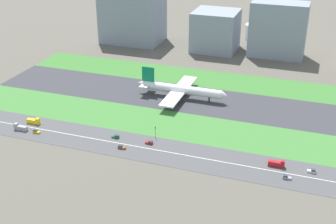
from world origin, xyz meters
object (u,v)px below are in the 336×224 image
at_px(truck_1, 20,128).
at_px(terminal_building, 133,14).
at_px(fuel_tank_west, 255,32).
at_px(car_1, 116,137).
at_px(car_2, 312,171).
at_px(car_5, 286,177).
at_px(car_3, 149,143).
at_px(car_0, 36,132).
at_px(traffic_light, 155,131).
at_px(truck_0, 34,121).
at_px(airliner, 180,89).
at_px(car_4, 121,147).
at_px(truck_2, 277,164).
at_px(office_tower, 278,30).
at_px(hangar_building, 216,31).

distance_m(truck_1, terminal_building, 193.74).
xyz_separation_m(truck_1, fuel_tank_west, (101.32, 237.00, 5.66)).
bearing_deg(car_1, car_2, 0.00).
distance_m(car_5, car_3, 77.98).
bearing_deg(car_0, traffic_light, -165.38).
xyz_separation_m(truck_0, traffic_light, (77.44, 7.99, 2.62)).
height_order(airliner, truck_0, airliner).
bearing_deg(traffic_light, fuel_tank_west, 84.43).
bearing_deg(car_1, car_4, -50.62).
bearing_deg(truck_2, terminal_building, 131.22).
bearing_deg(truck_1, car_3, -172.82).
relative_size(truck_1, traffic_light, 1.17).
bearing_deg(car_1, truck_1, -170.27).
distance_m(car_4, car_1, 12.94).
distance_m(car_0, terminal_building, 194.63).
height_order(truck_0, traffic_light, traffic_light).
xyz_separation_m(truck_1, office_tower, (126.73, 192.00, 21.90)).
distance_m(traffic_light, terminal_building, 196.51).
bearing_deg(car_0, hangar_building, -107.66).
bearing_deg(car_0, car_1, -168.08).
relative_size(truck_0, truck_1, 1.00).
height_order(car_1, fuel_tank_west, fuel_tank_west).
bearing_deg(truck_2, car_5, -59.03).
bearing_deg(traffic_light, terminal_building, 117.01).
relative_size(airliner, car_1, 14.77).
bearing_deg(car_4, truck_2, -173.23).
bearing_deg(car_0, truck_0, -49.85).
distance_m(truck_2, hangar_building, 198.92).
relative_size(truck_0, truck_2, 1.00).
distance_m(car_1, car_3, 21.07).
xyz_separation_m(car_2, hangar_building, (-96.45, 182.00, 16.84)).
distance_m(car_2, hangar_building, 206.67).
bearing_deg(car_0, car_5, -180.00).
relative_size(car_5, car_1, 1.00).
bearing_deg(car_2, truck_2, -180.00).
bearing_deg(traffic_light, car_5, -13.19).
relative_size(car_1, fuel_tank_west, 0.22).
xyz_separation_m(car_4, terminal_building, (-75.26, 192.00, 25.10)).
xyz_separation_m(truck_2, office_tower, (-24.00, 182.00, 21.90)).
bearing_deg(office_tower, car_3, -104.58).
xyz_separation_m(truck_2, terminal_building, (-159.46, 182.00, 24.35)).
height_order(truck_0, car_2, truck_0).
relative_size(car_4, car_0, 1.00).
relative_size(truck_0, car_3, 1.91).
bearing_deg(office_tower, hangar_building, 180.00).
xyz_separation_m(traffic_light, hangar_building, (-7.89, 174.01, 13.47)).
height_order(car_3, terminal_building, terminal_building).
bearing_deg(truck_0, car_3, 0.00).
bearing_deg(car_2, hangar_building, 117.92).
distance_m(car_2, terminal_building, 255.29).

